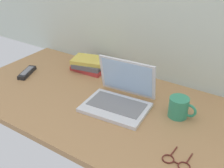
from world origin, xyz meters
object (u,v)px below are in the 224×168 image
(eyeglasses, at_px, (176,162))
(book_stack, at_px, (90,64))
(remote_control_near, at_px, (27,72))
(laptop, at_px, (119,97))
(coffee_mug, at_px, (179,107))

(eyeglasses, height_order, book_stack, book_stack)
(remote_control_near, height_order, eyeglasses, remote_control_near)
(laptop, distance_m, eyeglasses, 0.44)
(laptop, height_order, coffee_mug, laptop)
(eyeglasses, bearing_deg, laptop, 150.62)
(laptop, xyz_separation_m, remote_control_near, (-0.65, -0.02, -0.03))
(eyeglasses, bearing_deg, coffee_mug, 110.04)
(laptop, relative_size, remote_control_near, 1.98)
(laptop, distance_m, coffee_mug, 0.29)
(coffee_mug, height_order, remote_control_near, coffee_mug)
(remote_control_near, relative_size, eyeglasses, 1.46)
(remote_control_near, xyz_separation_m, book_stack, (0.28, 0.26, 0.03))
(laptop, distance_m, remote_control_near, 0.65)
(book_stack, bearing_deg, eyeglasses, -31.06)
(eyeglasses, distance_m, book_stack, 0.87)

